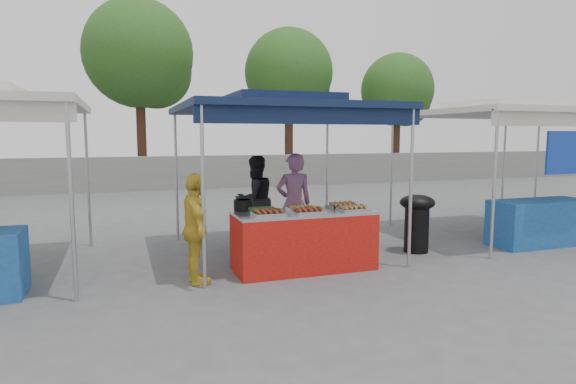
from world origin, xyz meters
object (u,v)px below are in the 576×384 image
object	(u,v)px
vendor_table	(304,240)
customer_person	(196,229)
helper_man	(255,200)
vendor_woman	(294,204)
cooking_pot	(243,205)
wok_burner	(417,218)

from	to	relation	value
vendor_table	customer_person	distance (m)	1.61
helper_man	vendor_woman	bearing A→B (deg)	95.46
vendor_table	cooking_pot	xyz separation A→B (m)	(-0.81, 0.34, 0.51)
vendor_table	wok_burner	distance (m)	2.18
wok_burner	helper_man	size ratio (longest dim) A/B	0.62
vendor_woman	customer_person	size ratio (longest dim) A/B	1.13
cooking_pot	customer_person	size ratio (longest dim) A/B	0.19
wok_burner	vendor_table	bearing A→B (deg)	-150.29
cooking_pot	helper_man	distance (m)	1.70
cooking_pot	wok_burner	bearing A→B (deg)	0.56
helper_man	wok_burner	bearing A→B (deg)	128.92
vendor_table	cooking_pot	distance (m)	1.01
cooking_pot	wok_burner	size ratio (longest dim) A/B	0.28
vendor_table	customer_person	xyz separation A→B (m)	(-1.57, -0.17, 0.30)
cooking_pot	wok_burner	world-z (taller)	cooking_pot
cooking_pot	helper_man	bearing A→B (deg)	69.00
wok_burner	helper_man	distance (m)	2.82
cooking_pot	helper_man	size ratio (longest dim) A/B	0.18
wok_burner	customer_person	world-z (taller)	customer_person
vendor_table	vendor_woman	size ratio (longest dim) A/B	1.22
wok_burner	vendor_woman	distance (m)	2.06
helper_man	customer_person	distance (m)	2.49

